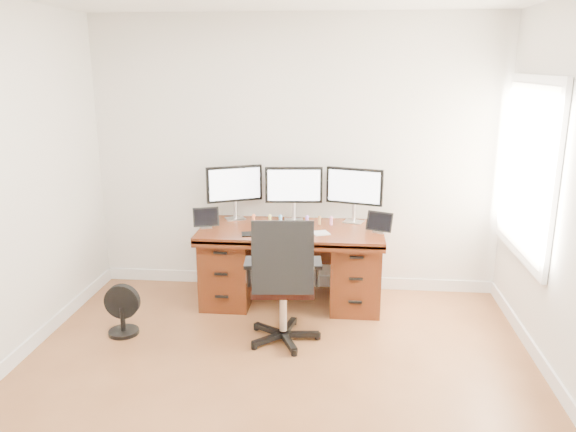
# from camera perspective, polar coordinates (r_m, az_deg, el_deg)

# --- Properties ---
(ground) EXTENTS (4.50, 4.50, 0.00)m
(ground) POSITION_cam_1_polar(r_m,az_deg,el_deg) (3.92, -2.28, -19.51)
(ground) COLOR brown
(ground) RESTS_ON ground
(back_wall) EXTENTS (4.00, 0.10, 2.70)m
(back_wall) POSITION_cam_1_polar(r_m,az_deg,el_deg) (5.53, 0.77, 6.04)
(back_wall) COLOR white
(back_wall) RESTS_ON ground
(desk) EXTENTS (1.70, 0.80, 0.75)m
(desk) POSITION_cam_1_polar(r_m,az_deg,el_deg) (5.36, 0.35, -4.74)
(desk) COLOR #502210
(desk) RESTS_ON ground
(office_chair) EXTENTS (0.64, 0.63, 1.09)m
(office_chair) POSITION_cam_1_polar(r_m,az_deg,el_deg) (4.61, -0.50, -8.76)
(office_chair) COLOR black
(office_chair) RESTS_ON ground
(floor_fan) EXTENTS (0.30, 0.26, 0.44)m
(floor_fan) POSITION_cam_1_polar(r_m,az_deg,el_deg) (5.01, -16.51, -9.21)
(floor_fan) COLOR black
(floor_fan) RESTS_ON ground
(monitor_left) EXTENTS (0.51, 0.27, 0.53)m
(monitor_left) POSITION_cam_1_polar(r_m,az_deg,el_deg) (5.48, -5.46, 3.08)
(monitor_left) COLOR silver
(monitor_left) RESTS_ON desk
(monitor_center) EXTENTS (0.55, 0.16, 0.53)m
(monitor_center) POSITION_cam_1_polar(r_m,az_deg,el_deg) (5.40, 0.59, 2.97)
(monitor_center) COLOR silver
(monitor_center) RESTS_ON desk
(monitor_right) EXTENTS (0.54, 0.19, 0.53)m
(monitor_right) POSITION_cam_1_polar(r_m,az_deg,el_deg) (5.38, 6.76, 2.82)
(monitor_right) COLOR silver
(monitor_right) RESTS_ON desk
(tablet_left) EXTENTS (0.25, 0.14, 0.19)m
(tablet_left) POSITION_cam_1_polar(r_m,az_deg,el_deg) (5.28, -8.34, -0.27)
(tablet_left) COLOR silver
(tablet_left) RESTS_ON desk
(tablet_right) EXTENTS (0.25, 0.16, 0.19)m
(tablet_right) POSITION_cam_1_polar(r_m,az_deg,el_deg) (5.14, 9.28, -0.74)
(tablet_right) COLOR silver
(tablet_right) RESTS_ON desk
(keyboard) EXTENTS (0.29, 0.15, 0.01)m
(keyboard) POSITION_cam_1_polar(r_m,az_deg,el_deg) (5.05, 0.28, -1.75)
(keyboard) COLOR silver
(keyboard) RESTS_ON desk
(trackpad) EXTENTS (0.18, 0.18, 0.01)m
(trackpad) POSITION_cam_1_polar(r_m,az_deg,el_deg) (5.07, 3.36, -1.73)
(trackpad) COLOR silver
(trackpad) RESTS_ON desk
(drawing_tablet) EXTENTS (0.24, 0.18, 0.01)m
(drawing_tablet) POSITION_cam_1_polar(r_m,az_deg,el_deg) (5.05, -3.50, -1.82)
(drawing_tablet) COLOR black
(drawing_tablet) RESTS_ON desk
(phone) EXTENTS (0.15, 0.09, 0.01)m
(phone) POSITION_cam_1_polar(r_m,az_deg,el_deg) (5.19, 0.86, -1.31)
(phone) COLOR black
(phone) RESTS_ON desk
(figurine_orange) EXTENTS (0.04, 0.04, 0.09)m
(figurine_orange) POSITION_cam_1_polar(r_m,az_deg,el_deg) (5.40, -3.50, -0.20)
(figurine_orange) COLOR #F67944
(figurine_orange) RESTS_ON desk
(figurine_yellow) EXTENTS (0.04, 0.04, 0.09)m
(figurine_yellow) POSITION_cam_1_polar(r_m,az_deg,el_deg) (5.38, -1.85, -0.25)
(figurine_yellow) COLOR #E0DE6D
(figurine_yellow) RESTS_ON desk
(figurine_blue) EXTENTS (0.04, 0.04, 0.09)m
(figurine_blue) POSITION_cam_1_polar(r_m,az_deg,el_deg) (5.37, -0.77, -0.28)
(figurine_blue) COLOR #4E9FE0
(figurine_blue) RESTS_ON desk
(figurine_purple) EXTENTS (0.04, 0.04, 0.09)m
(figurine_purple) POSITION_cam_1_polar(r_m,az_deg,el_deg) (5.34, 1.96, -0.35)
(figurine_purple) COLOR #9662DA
(figurine_purple) RESTS_ON desk
(figurine_brown) EXTENTS (0.04, 0.04, 0.09)m
(figurine_brown) POSITION_cam_1_polar(r_m,az_deg,el_deg) (5.34, 3.22, -0.38)
(figurine_brown) COLOR olive
(figurine_brown) RESTS_ON desk
(figurine_pink) EXTENTS (0.04, 0.04, 0.09)m
(figurine_pink) POSITION_cam_1_polar(r_m,az_deg,el_deg) (5.34, 4.41, -0.41)
(figurine_pink) COLOR pink
(figurine_pink) RESTS_ON desk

